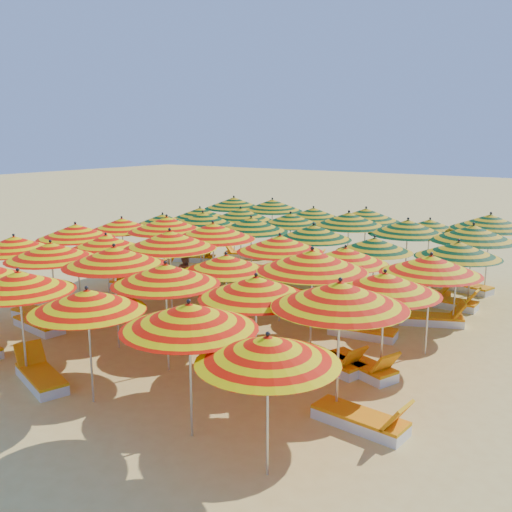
% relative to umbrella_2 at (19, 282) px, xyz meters
% --- Properties ---
extents(ground, '(120.00, 120.00, 0.00)m').
position_rel_umbrella_2_xyz_m(ground, '(1.21, 6.30, -2.11)').
color(ground, '#ECCA69').
rests_on(ground, ground).
extents(umbrella_2, '(2.37, 2.37, 2.40)m').
position_rel_umbrella_2_xyz_m(umbrella_2, '(0.00, 0.00, 0.00)').
color(umbrella_2, silver).
rests_on(umbrella_2, ground).
extents(umbrella_3, '(2.76, 2.76, 2.32)m').
position_rel_umbrella_2_xyz_m(umbrella_3, '(2.06, 0.06, -0.07)').
color(umbrella_3, silver).
rests_on(umbrella_3, ground).
extents(umbrella_4, '(2.80, 2.80, 2.44)m').
position_rel_umbrella_2_xyz_m(umbrella_4, '(4.47, 0.19, 0.04)').
color(umbrella_4, silver).
rests_on(umbrella_4, ground).
extents(umbrella_5, '(2.79, 2.79, 2.29)m').
position_rel_umbrella_2_xyz_m(umbrella_5, '(6.16, -0.03, -0.09)').
color(umbrella_5, silver).
rests_on(umbrella_5, ground).
extents(umbrella_6, '(2.91, 2.91, 2.42)m').
position_rel_umbrella_2_xyz_m(umbrella_6, '(-3.74, 2.30, 0.01)').
color(umbrella_6, silver).
rests_on(umbrella_6, ground).
extents(umbrella_7, '(2.57, 2.57, 2.46)m').
position_rel_umbrella_2_xyz_m(umbrella_7, '(-1.92, 2.16, 0.05)').
color(umbrella_7, silver).
rests_on(umbrella_7, ground).
extents(umbrella_8, '(3.18, 3.18, 2.58)m').
position_rel_umbrella_2_xyz_m(umbrella_8, '(0.28, 2.32, 0.16)').
color(umbrella_8, silver).
rests_on(umbrella_8, ground).
extents(umbrella_9, '(3.02, 3.02, 2.47)m').
position_rel_umbrella_2_xyz_m(umbrella_9, '(2.21, 2.01, 0.06)').
color(umbrella_9, silver).
rests_on(umbrella_9, ground).
extents(umbrella_10, '(2.69, 2.69, 2.43)m').
position_rel_umbrella_2_xyz_m(umbrella_10, '(4.32, 2.33, 0.03)').
color(umbrella_10, silver).
rests_on(umbrella_10, ground).
extents(umbrella_11, '(3.23, 3.23, 2.61)m').
position_rel_umbrella_2_xyz_m(umbrella_11, '(6.15, 2.29, 0.19)').
color(umbrella_11, silver).
rests_on(umbrella_11, ground).
extents(umbrella_12, '(2.62, 2.62, 2.48)m').
position_rel_umbrella_2_xyz_m(umbrella_12, '(-3.79, 4.39, 0.07)').
color(umbrella_12, silver).
rests_on(umbrella_12, ground).
extents(umbrella_13, '(2.75, 2.75, 2.36)m').
position_rel_umbrella_2_xyz_m(umbrella_13, '(-2.07, 4.08, -0.04)').
color(umbrella_13, silver).
rests_on(umbrella_13, ground).
extents(umbrella_14, '(2.94, 2.94, 2.65)m').
position_rel_umbrella_2_xyz_m(umbrella_14, '(0.10, 4.40, 0.22)').
color(umbrella_14, silver).
rests_on(umbrella_14, ground).
extents(umbrella_15, '(2.64, 2.64, 2.27)m').
position_rel_umbrella_2_xyz_m(umbrella_15, '(2.13, 4.20, -0.11)').
color(umbrella_15, silver).
rests_on(umbrella_15, ground).
extents(umbrella_16, '(3.08, 3.08, 2.65)m').
position_rel_umbrella_2_xyz_m(umbrella_16, '(4.46, 4.30, 0.22)').
color(umbrella_16, silver).
rests_on(umbrella_16, ground).
extents(umbrella_17, '(2.42, 2.42, 2.43)m').
position_rel_umbrella_2_xyz_m(umbrella_17, '(6.26, 4.08, 0.02)').
color(umbrella_17, silver).
rests_on(umbrella_17, ground).
extents(umbrella_18, '(2.45, 2.45, 2.40)m').
position_rel_umbrella_2_xyz_m(umbrella_18, '(-4.00, 6.43, -0.00)').
color(umbrella_18, silver).
rests_on(umbrella_18, ground).
extents(umbrella_19, '(2.93, 2.93, 2.62)m').
position_rel_umbrella_2_xyz_m(umbrella_19, '(-1.92, 6.41, 0.20)').
color(umbrella_19, silver).
rests_on(umbrella_19, ground).
extents(umbrella_20, '(2.56, 2.56, 2.63)m').
position_rel_umbrella_2_xyz_m(umbrella_20, '(0.11, 6.20, 0.20)').
color(umbrella_20, silver).
rests_on(umbrella_20, ground).
extents(umbrella_21, '(2.82, 2.82, 2.49)m').
position_rel_umbrella_2_xyz_m(umbrella_21, '(2.40, 6.22, 0.08)').
color(umbrella_21, silver).
rests_on(umbrella_21, ground).
extents(umbrella_22, '(2.73, 2.73, 2.33)m').
position_rel_umbrella_2_xyz_m(umbrella_22, '(4.26, 6.40, -0.06)').
color(umbrella_22, silver).
rests_on(umbrella_22, ground).
extents(umbrella_23, '(2.52, 2.52, 2.46)m').
position_rel_umbrella_2_xyz_m(umbrella_23, '(6.53, 6.13, 0.05)').
color(umbrella_23, silver).
rests_on(umbrella_23, ground).
extents(umbrella_24, '(2.88, 2.88, 2.33)m').
position_rel_umbrella_2_xyz_m(umbrella_24, '(-3.91, 8.28, -0.06)').
color(umbrella_24, silver).
rests_on(umbrella_24, ground).
extents(umbrella_25, '(3.10, 3.10, 2.55)m').
position_rel_umbrella_2_xyz_m(umbrella_25, '(-1.96, 8.21, 0.13)').
color(umbrella_25, silver).
rests_on(umbrella_25, ground).
extents(umbrella_26, '(2.61, 2.61, 2.53)m').
position_rel_umbrella_2_xyz_m(umbrella_26, '(0.00, 8.27, 0.12)').
color(umbrella_26, silver).
rests_on(umbrella_26, ground).
extents(umbrella_27, '(2.50, 2.50, 2.46)m').
position_rel_umbrella_2_xyz_m(umbrella_27, '(2.18, 8.46, 0.06)').
color(umbrella_27, silver).
rests_on(umbrella_27, ground).
extents(umbrella_28, '(2.37, 2.37, 2.29)m').
position_rel_umbrella_2_xyz_m(umbrella_28, '(4.21, 8.35, -0.09)').
color(umbrella_28, silver).
rests_on(umbrella_28, ground).
extents(umbrella_29, '(2.85, 2.85, 2.39)m').
position_rel_umbrella_2_xyz_m(umbrella_29, '(6.47, 8.54, -0.00)').
color(umbrella_29, silver).
rests_on(umbrella_29, ground).
extents(umbrella_30, '(2.64, 2.64, 2.32)m').
position_rel_umbrella_2_xyz_m(umbrella_30, '(-4.01, 10.47, -0.07)').
color(umbrella_30, silver).
rests_on(umbrella_30, ground).
extents(umbrella_31, '(2.70, 2.70, 2.48)m').
position_rel_umbrella_2_xyz_m(umbrella_31, '(-1.93, 10.34, 0.07)').
color(umbrella_31, silver).
rests_on(umbrella_31, ground).
extents(umbrella_32, '(2.59, 2.59, 2.41)m').
position_rel_umbrella_2_xyz_m(umbrella_32, '(0.06, 10.61, 0.01)').
color(umbrella_32, silver).
rests_on(umbrella_32, ground).
extents(umbrella_33, '(3.05, 3.05, 2.64)m').
position_rel_umbrella_2_xyz_m(umbrella_33, '(2.37, 10.51, 0.21)').
color(umbrella_33, silver).
rests_on(umbrella_33, ground).
extents(umbrella_34, '(2.91, 2.91, 2.57)m').
position_rel_umbrella_2_xyz_m(umbrella_34, '(4.40, 10.46, 0.15)').
color(umbrella_34, silver).
rests_on(umbrella_34, ground).
extents(umbrella_35, '(3.16, 3.16, 2.60)m').
position_rel_umbrella_2_xyz_m(umbrella_35, '(6.39, 10.30, 0.18)').
color(umbrella_35, silver).
rests_on(umbrella_35, ground).
extents(umbrella_36, '(2.60, 2.60, 2.60)m').
position_rel_umbrella_2_xyz_m(umbrella_36, '(-3.73, 12.32, 0.17)').
color(umbrella_36, silver).
rests_on(umbrella_36, ground).
extents(umbrella_37, '(2.89, 2.89, 2.60)m').
position_rel_umbrella_2_xyz_m(umbrella_37, '(-1.96, 12.52, 0.18)').
color(umbrella_37, silver).
rests_on(umbrella_37, ground).
extents(umbrella_38, '(2.62, 2.62, 2.42)m').
position_rel_umbrella_2_xyz_m(umbrella_38, '(0.01, 12.36, 0.02)').
color(umbrella_38, silver).
rests_on(umbrella_38, ground).
extents(umbrella_39, '(2.91, 2.91, 2.56)m').
position_rel_umbrella_2_xyz_m(umbrella_39, '(2.15, 12.35, 0.14)').
color(umbrella_39, silver).
rests_on(umbrella_39, ground).
extents(umbrella_40, '(2.88, 2.88, 2.31)m').
position_rel_umbrella_2_xyz_m(umbrella_40, '(4.40, 12.59, -0.08)').
color(umbrella_40, silver).
rests_on(umbrella_40, ground).
extents(umbrella_41, '(3.28, 3.28, 2.65)m').
position_rel_umbrella_2_xyz_m(umbrella_41, '(6.34, 12.55, 0.22)').
color(umbrella_41, silver).
rests_on(umbrella_41, ground).
extents(lounger_1, '(1.83, 1.08, 0.69)m').
position_rel_umbrella_2_xyz_m(lounger_1, '(0.50, -0.01, -1.96)').
color(lounger_1, white).
rests_on(lounger_1, ground).
extents(lounger_2, '(1.78, 0.74, 0.69)m').
position_rel_umbrella_2_xyz_m(lounger_2, '(-3.14, 2.55, -1.96)').
color(lounger_2, white).
rests_on(lounger_2, ground).
extents(lounger_3, '(1.79, 0.78, 0.69)m').
position_rel_umbrella_2_xyz_m(lounger_3, '(-2.42, 2.00, -1.96)').
color(lounger_3, white).
rests_on(lounger_3, ground).
extents(lounger_4, '(1.78, 0.73, 0.69)m').
position_rel_umbrella_2_xyz_m(lounger_4, '(6.75, 2.10, -1.96)').
color(lounger_4, white).
rests_on(lounger_4, ground).
extents(lounger_5, '(1.82, 1.02, 0.69)m').
position_rel_umbrella_2_xyz_m(lounger_5, '(5.06, 4.14, -1.96)').
color(lounger_5, white).
rests_on(lounger_5, ground).
extents(lounger_6, '(1.83, 1.16, 0.69)m').
position_rel_umbrella_2_xyz_m(lounger_6, '(5.75, 4.28, -1.96)').
color(lounger_6, white).
rests_on(lounger_6, ground).
extents(lounger_7, '(1.82, 1.19, 0.69)m').
position_rel_umbrella_2_xyz_m(lounger_7, '(-3.50, 6.41, -1.96)').
color(lounger_7, white).
rests_on(lounger_7, ground).
extents(lounger_8, '(1.80, 0.82, 0.69)m').
position_rel_umbrella_2_xyz_m(lounger_8, '(4.76, 6.39, -1.96)').
color(lounger_8, white).
rests_on(lounger_8, ground).
extents(lounger_9, '(1.74, 0.62, 0.69)m').
position_rel_umbrella_2_xyz_m(lounger_9, '(-4.41, 8.19, -1.96)').
color(lounger_9, white).
rests_on(lounger_9, ground).
extents(lounger_10, '(1.83, 1.15, 0.69)m').
position_rel_umbrella_2_xyz_m(lounger_10, '(-2.46, 8.16, -1.96)').
color(lounger_10, white).
rests_on(lounger_10, ground).
extents(lounger_11, '(1.82, 1.18, 0.69)m').
position_rel_umbrella_2_xyz_m(lounger_11, '(0.51, 8.11, -1.96)').
color(lounger_11, white).
rests_on(lounger_11, ground).
extents(lounger_12, '(1.77, 0.72, 0.69)m').
position_rel_umbrella_2_xyz_m(lounger_12, '(3.61, 8.41, -1.96)').
color(lounger_12, white).
rests_on(lounger_12, ground).
extents(lounger_13, '(1.82, 1.24, 0.69)m').
position_rel_umbrella_2_xyz_m(lounger_13, '(5.97, 8.38, -1.96)').
color(lounger_13, white).
rests_on(lounger_13, ground).
extents(lounger_14, '(1.82, 1.17, 0.69)m').
position_rel_umbrella_2_xyz_m(lounger_14, '(-4.52, 10.69, -1.96)').
color(lounger_14, white).
rests_on(lounger_14, ground).
extents(lounger_15, '(1.82, 1.19, 0.69)m').
position_rel_umbrella_2_xyz_m(lounger_15, '(-1.34, 10.48, -1.96)').
color(lounger_15, white).
rests_on(lounger_15, ground).
extents(lounger_16, '(1.83, 1.06, 0.69)m').
position_rel_umbrella_2_xyz_m(lounger_16, '(2.96, 10.48, -1.96)').
color(lounger_16, white).
rests_on(lounger_16, ground).
extents(lounger_17, '(1.82, 1.03, 0.69)m').
position_rel_umbrella_2_xyz_m(lounger_17, '(4.99, 10.57, -1.96)').
color(lounger_17, white).
rests_on(lounger_17, ground).
extents(lounger_18, '(1.74, 0.59, 0.69)m').
position_rel_umbrella_2_xyz_m(lounger_18, '(5.89, 10.19, -1.96)').
color(lounger_18, white).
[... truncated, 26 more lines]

